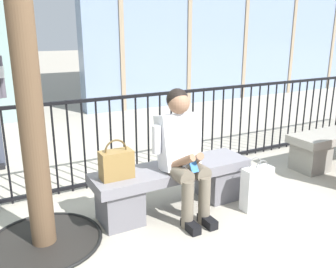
{
  "coord_description": "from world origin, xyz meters",
  "views": [
    {
      "loc": [
        -1.6,
        -2.83,
        1.72
      ],
      "look_at": [
        0.0,
        0.1,
        0.75
      ],
      "focal_mm": 38.31,
      "sensor_mm": 36.0,
      "label": 1
    }
  ],
  "objects_px": {
    "shopping_bag": "(257,188)",
    "stone_bench": "(173,183)",
    "seated_person_with_phone": "(182,150)",
    "handbag_on_bench": "(116,164)"
  },
  "relations": [
    {
      "from": "seated_person_with_phone",
      "to": "handbag_on_bench",
      "type": "height_order",
      "value": "seated_person_with_phone"
    },
    {
      "from": "stone_bench",
      "to": "shopping_bag",
      "type": "xyz_separation_m",
      "value": [
        0.73,
        -0.4,
        -0.05
      ]
    },
    {
      "from": "shopping_bag",
      "to": "stone_bench",
      "type": "bearing_deg",
      "value": 151.53
    },
    {
      "from": "stone_bench",
      "to": "handbag_on_bench",
      "type": "bearing_deg",
      "value": -179.01
    },
    {
      "from": "stone_bench",
      "to": "seated_person_with_phone",
      "type": "relative_size",
      "value": 1.32
    },
    {
      "from": "stone_bench",
      "to": "shopping_bag",
      "type": "distance_m",
      "value": 0.83
    },
    {
      "from": "stone_bench",
      "to": "seated_person_with_phone",
      "type": "xyz_separation_m",
      "value": [
        0.03,
        -0.13,
        0.38
      ]
    },
    {
      "from": "seated_person_with_phone",
      "to": "stone_bench",
      "type": "bearing_deg",
      "value": 101.45
    },
    {
      "from": "seated_person_with_phone",
      "to": "handbag_on_bench",
      "type": "distance_m",
      "value": 0.62
    },
    {
      "from": "handbag_on_bench",
      "to": "stone_bench",
      "type": "bearing_deg",
      "value": 0.99
    }
  ]
}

